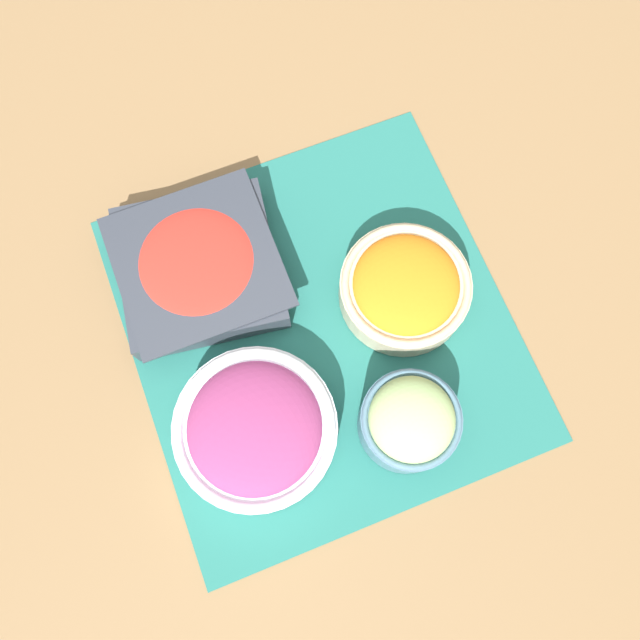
{
  "coord_description": "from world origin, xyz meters",
  "views": [
    {
      "loc": [
        0.19,
        -0.08,
        0.78
      ],
      "look_at": [
        0.0,
        0.0,
        0.03
      ],
      "focal_mm": 35.0,
      "sensor_mm": 36.0,
      "label": 1
    }
  ],
  "objects_px": {
    "tomato_bowl": "(199,266)",
    "cucumber_bowl": "(410,421)",
    "onion_bowl": "(256,429)",
    "carrot_bowl": "(405,289)"
  },
  "relations": [
    {
      "from": "onion_bowl",
      "to": "tomato_bowl",
      "type": "height_order",
      "value": "onion_bowl"
    },
    {
      "from": "onion_bowl",
      "to": "cucumber_bowl",
      "type": "relative_size",
      "value": 1.65
    },
    {
      "from": "carrot_bowl",
      "to": "cucumber_bowl",
      "type": "xyz_separation_m",
      "value": [
        0.15,
        -0.06,
        0.01
      ]
    },
    {
      "from": "tomato_bowl",
      "to": "cucumber_bowl",
      "type": "bearing_deg",
      "value": 31.17
    },
    {
      "from": "carrot_bowl",
      "to": "tomato_bowl",
      "type": "xyz_separation_m",
      "value": [
        -0.12,
        -0.23,
        -0.0
      ]
    },
    {
      "from": "cucumber_bowl",
      "to": "carrot_bowl",
      "type": "bearing_deg",
      "value": 157.48
    },
    {
      "from": "carrot_bowl",
      "to": "cucumber_bowl",
      "type": "height_order",
      "value": "cucumber_bowl"
    },
    {
      "from": "onion_bowl",
      "to": "tomato_bowl",
      "type": "xyz_separation_m",
      "value": [
        -0.22,
        0.0,
        -0.01
      ]
    },
    {
      "from": "tomato_bowl",
      "to": "carrot_bowl",
      "type": "bearing_deg",
      "value": 61.71
    },
    {
      "from": "carrot_bowl",
      "to": "tomato_bowl",
      "type": "relative_size",
      "value": 0.74
    }
  ]
}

